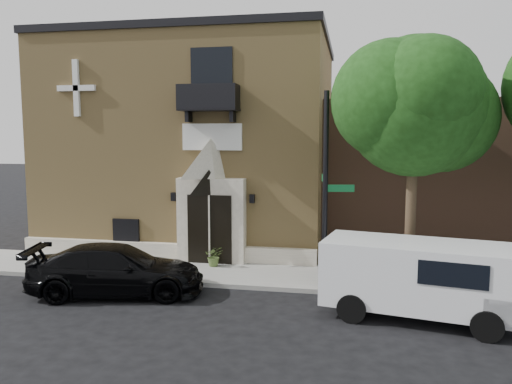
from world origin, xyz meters
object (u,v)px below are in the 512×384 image
pedestrian_near (369,257)px  street_sign (326,191)px  fire_hydrant (369,278)px  dumpster (438,273)px  black_sedan (117,270)px  cargo_van (428,277)px

pedestrian_near → street_sign: bearing=10.8°
street_sign → pedestrian_near: (1.41, 1.22, -2.35)m
street_sign → pedestrian_near: 2.99m
street_sign → fire_hydrant: bearing=-10.2°
dumpster → pedestrian_near: (-2.05, 1.05, 0.14)m
black_sedan → street_sign: bearing=-89.6°
street_sign → fire_hydrant: street_sign is taller
fire_hydrant → dumpster: size_ratio=0.39×
cargo_van → street_sign: size_ratio=0.88×
black_sedan → fire_hydrant: bearing=-92.0°
street_sign → pedestrian_near: bearing=31.8°
black_sedan → pedestrian_near: 8.22m
black_sedan → fire_hydrant: black_sedan is taller
street_sign → black_sedan: bearing=-176.5°
black_sedan → pedestrian_near: bearing=-83.5°
fire_hydrant → street_sign: bearing=178.9°
dumpster → fire_hydrant: bearing=164.3°
pedestrian_near → black_sedan: bearing=-11.4°
black_sedan → dumpster: size_ratio=2.53×
black_sedan → pedestrian_near: size_ratio=3.55×
cargo_van → black_sedan: bearing=-171.4°
cargo_van → fire_hydrant: 2.41m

